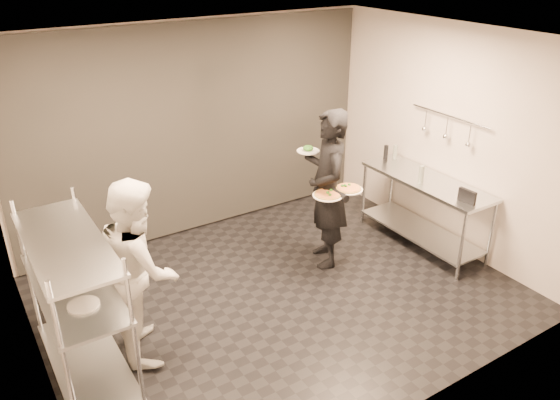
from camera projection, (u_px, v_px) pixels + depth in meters
room_shell at (228, 148)px, 6.48m from camera, size 5.00×4.00×2.80m
pass_rack at (76, 300)px, 4.81m from camera, size 0.60×1.60×1.50m
prep_counter at (424, 200)px, 6.97m from camera, size 0.60×1.80×0.92m
utensil_rail at (447, 128)px, 6.70m from camera, size 0.07×1.20×0.31m
waiter at (328, 190)px, 6.44m from camera, size 0.70×0.83×1.94m
chef at (140, 268)px, 5.05m from camera, size 0.87×1.01×1.78m
pizza_plate_near at (328, 195)px, 6.21m from camera, size 0.35×0.35×0.05m
pizza_plate_far at (349, 189)px, 6.30m from camera, size 0.33×0.33×0.05m
salad_plate at (308, 149)px, 6.45m from camera, size 0.27×0.27×0.07m
pos_monitor at (467, 196)px, 6.21m from camera, size 0.06×0.22×0.16m
bottle_green at (421, 175)px, 6.69m from camera, size 0.06×0.06×0.23m
bottle_clear at (395, 152)px, 7.44m from camera, size 0.06×0.06×0.20m
bottle_dark at (386, 152)px, 7.43m from camera, size 0.06×0.06×0.20m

